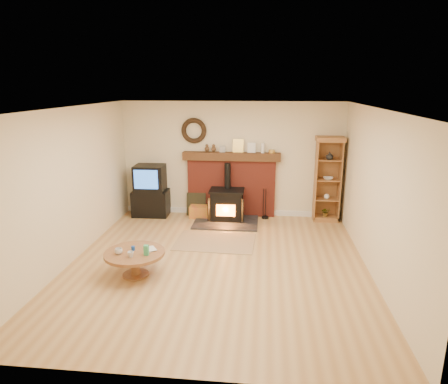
# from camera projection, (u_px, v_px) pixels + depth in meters

# --- Properties ---
(ground) EXTENTS (5.50, 5.50, 0.00)m
(ground) POSITION_uv_depth(u_px,v_px,m) (217.00, 264.00, 6.78)
(ground) COLOR #AF7F49
(ground) RESTS_ON ground
(room_shell) EXTENTS (5.02, 5.52, 2.61)m
(room_shell) POSITION_uv_depth(u_px,v_px,m) (216.00, 164.00, 6.42)
(room_shell) COLOR beige
(room_shell) RESTS_ON ground
(chimney_breast) EXTENTS (2.20, 0.22, 1.78)m
(chimney_breast) POSITION_uv_depth(u_px,v_px,m) (231.00, 182.00, 9.13)
(chimney_breast) COLOR maroon
(chimney_breast) RESTS_ON ground
(wood_stove) EXTENTS (1.40, 1.00, 1.27)m
(wood_stove) POSITION_uv_depth(u_px,v_px,m) (227.00, 206.00, 8.88)
(wood_stove) COLOR black
(wood_stove) RESTS_ON ground
(area_rug) EXTENTS (1.55, 1.09, 0.01)m
(area_rug) POSITION_uv_depth(u_px,v_px,m) (215.00, 242.00, 7.73)
(area_rug) COLOR brown
(area_rug) RESTS_ON ground
(tv_unit) EXTENTS (0.82, 0.59, 1.18)m
(tv_unit) POSITION_uv_depth(u_px,v_px,m) (151.00, 192.00, 9.19)
(tv_unit) COLOR black
(tv_unit) RESTS_ON ground
(curio_cabinet) EXTENTS (0.60, 0.43, 1.87)m
(curio_cabinet) POSITION_uv_depth(u_px,v_px,m) (327.00, 179.00, 8.77)
(curio_cabinet) COLOR #955A30
(curio_cabinet) RESTS_ON ground
(firelog_box) EXTENTS (0.45, 0.28, 0.28)m
(firelog_box) POSITION_uv_depth(u_px,v_px,m) (200.00, 212.00, 9.12)
(firelog_box) COLOR #C9CD18
(firelog_box) RESTS_ON ground
(leaning_painting) EXTENTS (0.45, 0.12, 0.53)m
(leaning_painting) POSITION_uv_depth(u_px,v_px,m) (196.00, 204.00, 9.24)
(leaning_painting) COLOR black
(leaning_painting) RESTS_ON ground
(fire_tools) EXTENTS (0.16, 0.16, 0.70)m
(fire_tools) POSITION_uv_depth(u_px,v_px,m) (265.00, 214.00, 9.07)
(fire_tools) COLOR black
(fire_tools) RESTS_ON ground
(coffee_table) EXTENTS (0.95, 0.95, 0.57)m
(coffee_table) POSITION_uv_depth(u_px,v_px,m) (135.00, 256.00, 6.29)
(coffee_table) COLOR brown
(coffee_table) RESTS_ON ground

